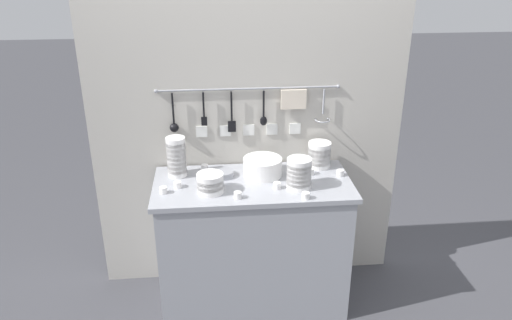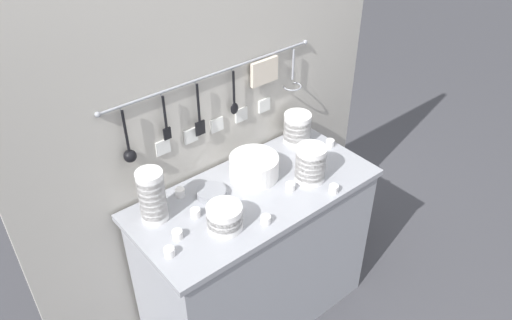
{
  "view_description": "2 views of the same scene",
  "coord_description": "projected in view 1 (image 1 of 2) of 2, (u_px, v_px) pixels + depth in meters",
  "views": [
    {
      "loc": [
        -0.23,
        -2.66,
        2.18
      ],
      "look_at": [
        0.02,
        0.02,
        1.0
      ],
      "focal_mm": 35.0,
      "sensor_mm": 36.0,
      "label": 1
    },
    {
      "loc": [
        -1.14,
        -1.39,
        2.34
      ],
      "look_at": [
        -0.03,
        -0.04,
        1.07
      ],
      "focal_mm": 35.0,
      "sensor_mm": 36.0,
      "label": 2
    }
  ],
  "objects": [
    {
      "name": "counter",
      "position": [
        253.0,
        243.0,
        3.15
      ],
      "size": [
        1.18,
        0.55,
        0.86
      ],
      "color": "#9EA0A8",
      "rests_on": "ground"
    },
    {
      "name": "bowl_stack_short_front",
      "position": [
        319.0,
        155.0,
        3.15
      ],
      "size": [
        0.14,
        0.14,
        0.16
      ],
      "color": "white",
      "rests_on": "counter"
    },
    {
      "name": "plate_stack",
      "position": [
        263.0,
        167.0,
        3.05
      ],
      "size": [
        0.24,
        0.24,
        0.11
      ],
      "color": "white",
      "rests_on": "counter"
    },
    {
      "name": "cup_edge_far",
      "position": [
        238.0,
        195.0,
        2.78
      ],
      "size": [
        0.04,
        0.04,
        0.04
      ],
      "color": "white",
      "rests_on": "counter"
    },
    {
      "name": "cup_front_left",
      "position": [
        306.0,
        196.0,
        2.78
      ],
      "size": [
        0.04,
        0.04,
        0.04
      ],
      "color": "white",
      "rests_on": "counter"
    },
    {
      "name": "bowl_stack_nested_right",
      "position": [
        299.0,
        173.0,
        2.88
      ],
      "size": [
        0.14,
        0.14,
        0.18
      ],
      "color": "white",
      "rests_on": "counter"
    },
    {
      "name": "steel_mixing_bowl",
      "position": [
        223.0,
        173.0,
        3.05
      ],
      "size": [
        0.14,
        0.14,
        0.04
      ],
      "color": "#93969E",
      "rests_on": "counter"
    },
    {
      "name": "cup_edge_near",
      "position": [
        201.0,
        179.0,
        2.97
      ],
      "size": [
        0.04,
        0.04,
        0.04
      ],
      "color": "white",
      "rests_on": "counter"
    },
    {
      "name": "back_wall",
      "position": [
        249.0,
        146.0,
        3.22
      ],
      "size": [
        1.98,
        0.11,
        1.93
      ],
      "color": "#BCB7AD",
      "rests_on": "ground"
    },
    {
      "name": "bowl_stack_wide_centre",
      "position": [
        210.0,
        183.0,
        2.84
      ],
      "size": [
        0.15,
        0.15,
        0.11
      ],
      "color": "white",
      "rests_on": "counter"
    },
    {
      "name": "cup_by_caddy",
      "position": [
        311.0,
        171.0,
        3.07
      ],
      "size": [
        0.04,
        0.04,
        0.04
      ],
      "color": "white",
      "rests_on": "counter"
    },
    {
      "name": "cup_centre",
      "position": [
        205.0,
        168.0,
        3.12
      ],
      "size": [
        0.04,
        0.04,
        0.04
      ],
      "color": "white",
      "rests_on": "counter"
    },
    {
      "name": "cup_back_right",
      "position": [
        340.0,
        173.0,
        3.05
      ],
      "size": [
        0.04,
        0.04,
        0.04
      ],
      "color": "white",
      "rests_on": "counter"
    },
    {
      "name": "cup_front_right",
      "position": [
        163.0,
        190.0,
        2.84
      ],
      "size": [
        0.04,
        0.04,
        0.04
      ],
      "color": "white",
      "rests_on": "counter"
    },
    {
      "name": "cup_beside_plates",
      "position": [
        178.0,
        185.0,
        2.9
      ],
      "size": [
        0.04,
        0.04,
        0.04
      ],
      "color": "white",
      "rests_on": "counter"
    },
    {
      "name": "ground_plane",
      "position": [
        253.0,
        298.0,
        3.32
      ],
      "size": [
        20.0,
        20.0,
        0.0
      ],
      "primitive_type": "plane",
      "color": "#424247"
    },
    {
      "name": "cup_mid_row",
      "position": [
        277.0,
        186.0,
        2.89
      ],
      "size": [
        0.04,
        0.04,
        0.04
      ],
      "color": "white",
      "rests_on": "counter"
    },
    {
      "name": "bowl_stack_tall_left",
      "position": [
        176.0,
        157.0,
        3.01
      ],
      "size": [
        0.12,
        0.12,
        0.25
      ],
      "color": "white",
      "rests_on": "counter"
    }
  ]
}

